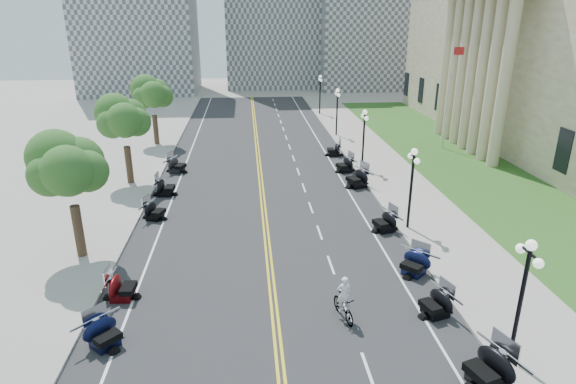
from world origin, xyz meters
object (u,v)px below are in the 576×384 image
object	(u,v)px
motorcycle_n_3	(489,367)
cyclist_rider	(345,278)
bicycle	(343,307)
flagpole	(448,97)

from	to	relation	value
motorcycle_n_3	cyclist_rider	distance (m)	6.22
bicycle	flagpole	bearing A→B (deg)	46.28
motorcycle_n_3	bicycle	world-z (taller)	motorcycle_n_3
motorcycle_n_3	bicycle	size ratio (longest dim) A/B	1.12
bicycle	cyclist_rider	distance (m)	1.42
flagpole	motorcycle_n_3	bearing A→B (deg)	-109.18
motorcycle_n_3	bicycle	distance (m)	6.10
motorcycle_n_3	cyclist_rider	size ratio (longest dim) A/B	1.27
flagpole	cyclist_rider	xyz separation A→B (m)	(-15.09, -26.71, -3.01)
flagpole	bicycle	bearing A→B (deg)	-119.47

